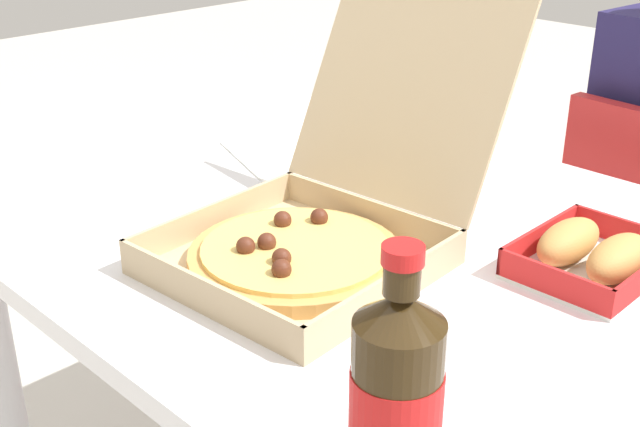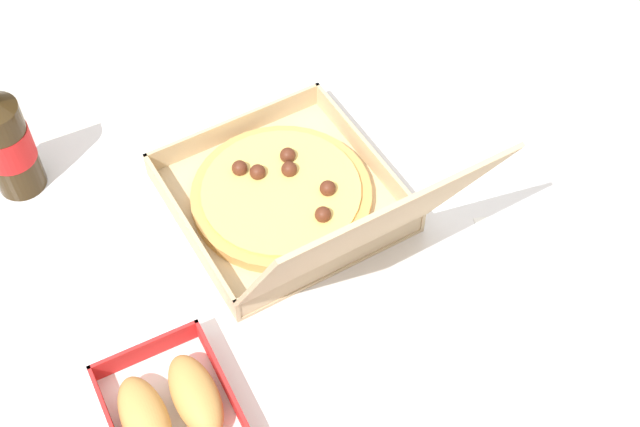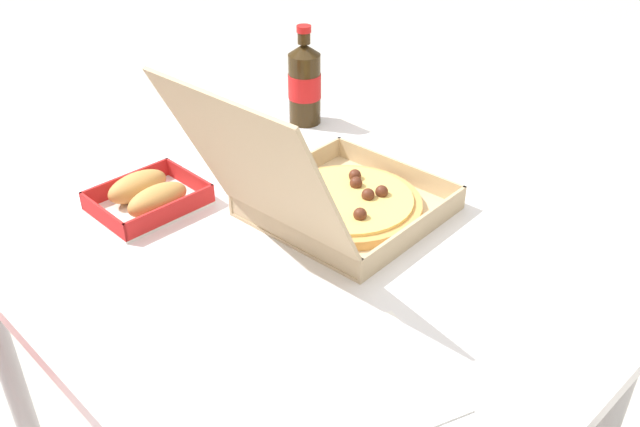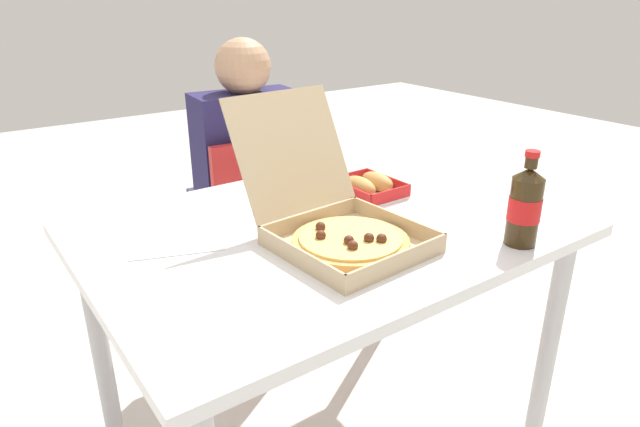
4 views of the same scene
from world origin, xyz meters
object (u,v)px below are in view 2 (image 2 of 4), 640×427
(bread_side_box, at_px, (171,409))
(paper_menu, at_px, (557,253))
(cola_bottle, at_px, (5,141))
(pizza_box_open, at_px, (294,200))

(bread_side_box, xyz_separation_m, paper_menu, (-0.58, 0.01, -0.02))
(bread_side_box, bearing_deg, paper_menu, 179.03)
(cola_bottle, relative_size, paper_menu, 1.07)
(bread_side_box, relative_size, paper_menu, 0.91)
(pizza_box_open, bearing_deg, cola_bottle, -36.09)
(pizza_box_open, xyz_separation_m, paper_menu, (-0.31, 0.22, -0.04))
(cola_bottle, xyz_separation_m, paper_menu, (-0.65, 0.47, -0.09))
(cola_bottle, bearing_deg, paper_menu, 144.06)
(pizza_box_open, distance_m, cola_bottle, 0.42)
(pizza_box_open, height_order, bread_side_box, pizza_box_open)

